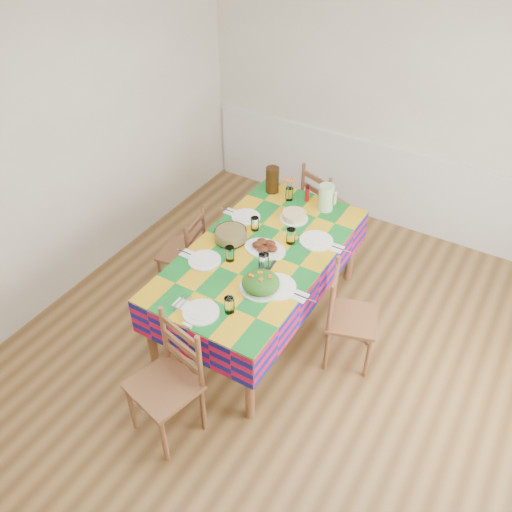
# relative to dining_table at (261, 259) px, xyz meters

# --- Properties ---
(room) EXTENTS (4.58, 5.08, 2.78)m
(room) POSITION_rel_dining_table_xyz_m (0.45, -0.41, 0.64)
(room) COLOR brown
(room) RESTS_ON ground
(wainscot) EXTENTS (4.41, 0.06, 0.92)m
(wainscot) POSITION_rel_dining_table_xyz_m (0.45, 2.08, -0.22)
(wainscot) COLOR white
(wainscot) RESTS_ON room
(dining_table) EXTENTS (1.10, 2.05, 0.80)m
(dining_table) POSITION_rel_dining_table_xyz_m (0.00, 0.00, 0.00)
(dining_table) COLOR brown
(dining_table) RESTS_ON room
(setting_near_head) EXTENTS (0.44, 0.29, 0.13)m
(setting_near_head) POSITION_rel_dining_table_xyz_m (0.05, -0.80, 0.12)
(setting_near_head) COLOR white
(setting_near_head) RESTS_ON dining_table
(setting_left_near) EXTENTS (0.49, 0.29, 0.13)m
(setting_left_near) POSITION_rel_dining_table_xyz_m (-0.27, -0.30, 0.12)
(setting_left_near) COLOR white
(setting_left_near) RESTS_ON dining_table
(setting_left_far) EXTENTS (0.47, 0.28, 0.12)m
(setting_left_far) POSITION_rel_dining_table_xyz_m (-0.31, 0.31, 0.12)
(setting_left_far) COLOR white
(setting_left_far) RESTS_ON dining_table
(setting_right_near) EXTENTS (0.58, 0.33, 0.15)m
(setting_right_near) POSITION_rel_dining_table_xyz_m (0.27, -0.27, 0.12)
(setting_right_near) COLOR white
(setting_right_near) RESTS_ON dining_table
(setting_right_far) EXTENTS (0.54, 0.31, 0.14)m
(setting_right_far) POSITION_rel_dining_table_xyz_m (0.28, 0.31, 0.12)
(setting_right_far) COLOR white
(setting_right_far) RESTS_ON dining_table
(meat_platter) EXTENTS (0.36, 0.26, 0.07)m
(meat_platter) POSITION_rel_dining_table_xyz_m (0.02, 0.04, 0.12)
(meat_platter) COLOR white
(meat_platter) RESTS_ON dining_table
(salad_platter) EXTENTS (0.32, 0.32, 0.14)m
(salad_platter) POSITION_rel_dining_table_xyz_m (0.23, -0.39, 0.14)
(salad_platter) COLOR white
(salad_platter) RESTS_ON dining_table
(pasta_bowl) EXTENTS (0.28, 0.28, 0.10)m
(pasta_bowl) POSITION_rel_dining_table_xyz_m (-0.30, 0.01, 0.14)
(pasta_bowl) COLOR white
(pasta_bowl) RESTS_ON dining_table
(cake) EXTENTS (0.25, 0.25, 0.07)m
(cake) POSITION_rel_dining_table_xyz_m (0.02, 0.55, 0.12)
(cake) COLOR white
(cake) RESTS_ON dining_table
(serving_utensils) EXTENTS (0.15, 0.33, 0.01)m
(serving_utensils) POSITION_rel_dining_table_xyz_m (0.15, -0.13, 0.09)
(serving_utensils) COLOR black
(serving_utensils) RESTS_ON dining_table
(flower_vase) EXTENTS (0.15, 0.12, 0.24)m
(flower_vase) POSITION_rel_dining_table_xyz_m (-0.17, 0.81, 0.19)
(flower_vase) COLOR white
(flower_vase) RESTS_ON dining_table
(hot_sauce) EXTENTS (0.04, 0.04, 0.17)m
(hot_sauce) POSITION_rel_dining_table_xyz_m (-0.02, 0.88, 0.17)
(hot_sauce) COLOR red
(hot_sauce) RESTS_ON dining_table
(green_pitcher) EXTENTS (0.14, 0.14, 0.25)m
(green_pitcher) POSITION_rel_dining_table_xyz_m (0.19, 0.84, 0.21)
(green_pitcher) COLOR #B2D798
(green_pitcher) RESTS_ON dining_table
(tea_pitcher) EXTENTS (0.13, 0.13, 0.25)m
(tea_pitcher) POSITION_rel_dining_table_xyz_m (-0.38, 0.85, 0.22)
(tea_pitcher) COLOR black
(tea_pitcher) RESTS_ON dining_table
(name_card) EXTENTS (0.08, 0.02, 0.02)m
(name_card) POSITION_rel_dining_table_xyz_m (-0.01, -1.00, 0.10)
(name_card) COLOR white
(name_card) RESTS_ON dining_table
(chair_near) EXTENTS (0.53, 0.51, 1.01)m
(chair_near) POSITION_rel_dining_table_xyz_m (0.01, -1.29, -0.21)
(chair_near) COLOR brown
(chair_near) RESTS_ON room
(chair_far) EXTENTS (0.53, 0.52, 0.96)m
(chair_far) POSITION_rel_dining_table_xyz_m (-0.01, 1.29, -0.23)
(chair_far) COLOR brown
(chair_far) RESTS_ON room
(chair_left) EXTENTS (0.43, 0.44, 0.87)m
(chair_left) POSITION_rel_dining_table_xyz_m (-0.82, 0.01, -0.28)
(chair_left) COLOR brown
(chair_left) RESTS_ON room
(chair_right) EXTENTS (0.50, 0.51, 0.93)m
(chair_right) POSITION_rel_dining_table_xyz_m (0.82, -0.01, -0.25)
(chair_right) COLOR brown
(chair_right) RESTS_ON room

